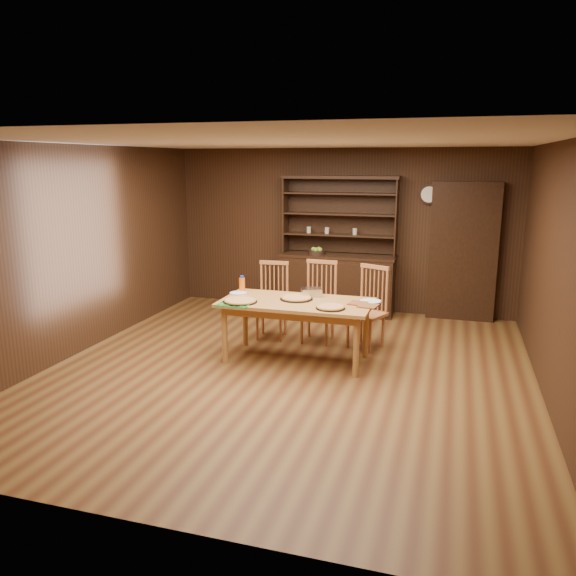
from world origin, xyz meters
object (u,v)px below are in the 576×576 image
(juice_bottle, at_px, (242,284))
(chair_center, at_px, (320,299))
(chair_right, at_px, (370,304))
(dining_table, at_px, (296,308))
(china_hutch, at_px, (338,276))
(chair_left, at_px, (273,297))

(juice_bottle, bearing_deg, chair_center, 33.24)
(chair_right, height_order, juice_bottle, chair_right)
(dining_table, distance_m, chair_center, 0.88)
(dining_table, relative_size, chair_center, 1.66)
(chair_right, bearing_deg, china_hutch, 139.16)
(chair_center, bearing_deg, chair_right, -4.03)
(china_hutch, xyz_separation_m, chair_left, (-0.59, -1.53, -0.04))
(chair_left, height_order, juice_bottle, chair_left)
(dining_table, height_order, juice_bottle, juice_bottle)
(chair_right, bearing_deg, juice_bottle, -138.67)
(chair_left, bearing_deg, china_hutch, 63.81)
(china_hutch, height_order, juice_bottle, china_hutch)
(chair_center, distance_m, chair_right, 0.70)
(china_hutch, height_order, chair_right, china_hutch)
(china_hutch, xyz_separation_m, chair_center, (0.07, -1.51, -0.01))
(chair_left, bearing_deg, chair_center, -3.28)
(chair_center, bearing_deg, chair_left, -175.70)
(chair_right, relative_size, juice_bottle, 5.20)
(china_hutch, bearing_deg, chair_left, -111.21)
(chair_center, relative_size, chair_right, 1.01)
(chair_left, bearing_deg, juice_bottle, -117.13)
(chair_center, xyz_separation_m, chair_right, (0.69, -0.08, -0.01))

